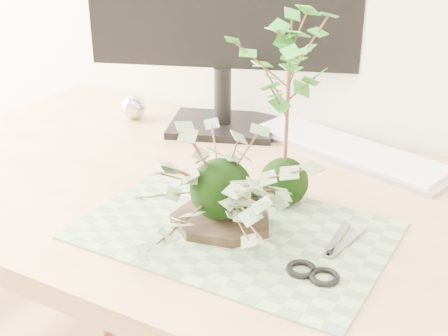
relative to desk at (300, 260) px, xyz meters
The scene contains 8 objects.
desk is the anchor object (origin of this frame).
cutting_mat 0.15m from the desk, 125.57° to the right, with size 0.47×0.31×0.00m, color #5B785E.
stone_dish 0.17m from the desk, 134.33° to the right, with size 0.17×0.17×0.01m, color black.
ivy_kokedama 0.25m from the desk, 134.33° to the right, with size 0.35×0.35×0.20m.
maple_kokedama 0.33m from the desk, 154.92° to the left, with size 0.23×0.23×0.34m.
keyboard 0.30m from the desk, 94.53° to the left, with size 0.46×0.24×0.02m.
foil_ball 0.58m from the desk, 156.20° to the left, with size 0.06×0.06×0.06m, color silver.
scissors 0.18m from the desk, 57.95° to the right, with size 0.08×0.18×0.01m.
Camera 1 is at (0.43, 0.39, 1.24)m, focal length 50.00 mm.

